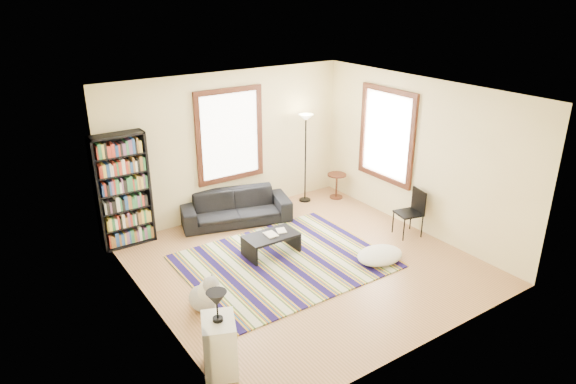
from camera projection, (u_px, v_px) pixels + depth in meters
floor at (305, 266)px, 8.44m from camera, size 5.00×5.00×0.10m
ceiling at (308, 90)px, 7.35m from camera, size 5.00×5.00×0.10m
wall_back at (228, 144)px, 9.85m from camera, size 5.00×0.10×2.80m
wall_front at (436, 250)px, 5.94m from camera, size 5.00×0.10×2.80m
wall_left at (145, 224)px, 6.57m from camera, size 0.10×5.00×2.80m
wall_right at (421, 155)px, 9.22m from camera, size 0.10×5.00×2.80m
window_back at (230, 135)px, 9.72m from camera, size 1.20×0.06×1.60m
window_right at (387, 135)px, 9.72m from camera, size 0.06×1.20×1.60m
rug at (284, 261)px, 8.47m from camera, size 3.18×2.54×0.02m
sofa at (236, 207)px, 9.80m from camera, size 2.20×1.35×0.60m
bookshelf at (123, 191)px, 8.70m from camera, size 0.90×0.30×2.00m
coffee_table at (271, 244)px, 8.66m from camera, size 0.99×0.68×0.36m
book_a at (266, 236)px, 8.53m from camera, size 0.20×0.26×0.02m
book_b at (277, 231)px, 8.70m from camera, size 0.21×0.25×0.02m
floor_cushion at (380, 255)px, 8.47m from camera, size 0.97×0.82×0.21m
floor_lamp at (305, 159)px, 10.53m from camera, size 0.39×0.39×1.86m
side_table at (336, 186)px, 10.92m from camera, size 0.41×0.41×0.54m
folding_chair at (408, 213)px, 9.23m from camera, size 0.50×0.49×0.86m
white_cabinet at (220, 346)px, 5.97m from camera, size 0.55×0.61×0.70m
table_lamp at (217, 307)px, 5.77m from camera, size 0.25×0.25×0.38m
dog at (202, 291)px, 7.13m from camera, size 0.57×0.68×0.59m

